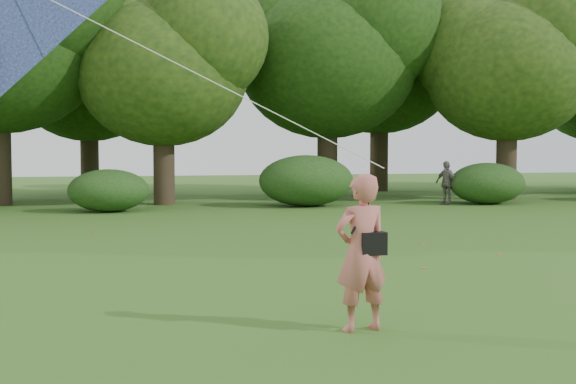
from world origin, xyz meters
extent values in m
plane|color=#265114|center=(0.00, 0.00, 0.00)|extent=(100.00, 100.00, 0.00)
imported|color=#C0615A|center=(-0.95, 0.21, 0.90)|extent=(0.73, 0.54, 1.81)
imported|color=slate|center=(8.40, 17.61, 0.82)|extent=(0.77, 1.04, 1.64)
cube|color=black|center=(-0.83, 0.18, 1.01)|extent=(0.30, 0.20, 0.26)
cylinder|color=black|center=(-0.95, 0.17, 1.36)|extent=(0.33, 0.14, 0.47)
cylinder|color=white|center=(-2.78, 0.45, 2.91)|extent=(4.16, 0.59, 2.10)
cylinder|color=#3A2D1E|center=(-2.00, 20.00, 1.57)|extent=(0.80, 0.80, 3.15)
ellipsoid|color=#1E3F11|center=(-2.00, 20.00, 4.91)|extent=(6.40, 6.40, 5.44)
cylinder|color=#3A2D1E|center=(5.00, 22.00, 1.84)|extent=(0.86, 0.86, 3.67)
ellipsoid|color=#1E3F11|center=(5.00, 22.00, 5.76)|extent=(7.60, 7.60, 6.46)
cylinder|color=#3A2D1E|center=(12.00, 19.50, 1.72)|extent=(0.83, 0.83, 3.43)
ellipsoid|color=#1E3F11|center=(12.00, 19.50, 5.30)|extent=(6.80, 6.80, 5.78)
cylinder|color=#3A2D1E|center=(-5.00, 27.50, 1.75)|extent=(0.84, 0.84, 3.50)
ellipsoid|color=#1E3F11|center=(-5.00, 27.50, 5.43)|extent=(7.00, 7.00, 5.95)
cylinder|color=#3A2D1E|center=(9.00, 26.50, 2.01)|extent=(0.90, 0.90, 4.02)
ellipsoid|color=#1E3F11|center=(9.00, 26.50, 6.17)|extent=(7.80, 7.80, 6.63)
ellipsoid|color=#264919|center=(-4.00, 17.10, 0.71)|extent=(2.66, 2.09, 1.42)
ellipsoid|color=#264919|center=(3.00, 17.90, 0.94)|extent=(3.50, 2.75, 1.88)
ellipsoid|color=#264919|center=(10.00, 17.40, 0.79)|extent=(2.94, 2.31, 1.58)
cube|color=#945828|center=(-2.86, 11.91, 0.00)|extent=(0.11, 0.14, 0.01)
cube|color=#945828|center=(2.78, 6.96, 0.00)|extent=(0.14, 0.13, 0.01)
cube|color=#945828|center=(-4.27, 10.72, 0.00)|extent=(0.12, 0.14, 0.01)
cube|color=#945828|center=(1.53, 4.10, 0.00)|extent=(0.14, 0.12, 0.01)
cube|color=#945828|center=(3.68, 5.29, 0.00)|extent=(0.11, 0.14, 0.01)
camera|label=1|loc=(-3.63, -7.57, 2.08)|focal=45.00mm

